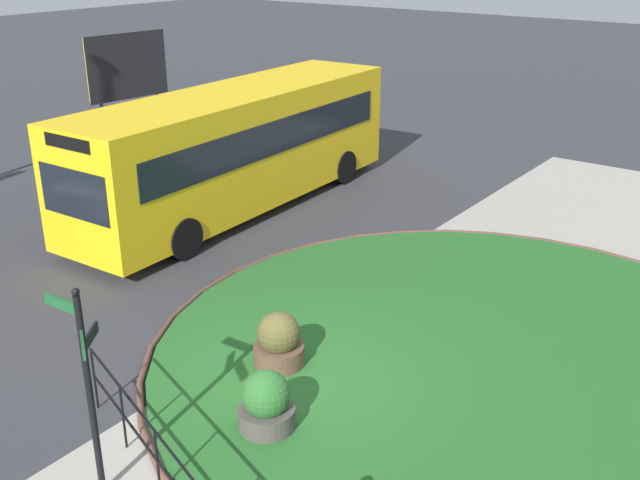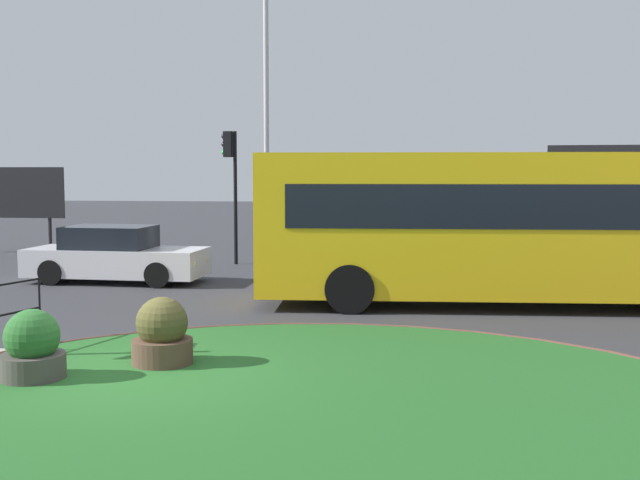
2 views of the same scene
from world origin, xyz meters
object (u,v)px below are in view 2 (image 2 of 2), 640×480
object	(u,v)px
car_near_lane	(115,256)
lamppost_tall	(266,102)
billboard_right	(602,185)
billboard_left	(5,194)
planter_kerbside	(32,351)
bus_yellow	(514,224)
traffic_light_near	(231,167)
planter_near_signpost	(162,337)

from	to	relation	value
car_near_lane	lamppost_tall	xyz separation A→B (m)	(3.11, 4.75, 4.27)
car_near_lane	billboard_right	distance (m)	15.25
car_near_lane	billboard_right	xyz separation A→B (m)	(13.62, 6.65, 1.73)
billboard_left	planter_kerbside	world-z (taller)	billboard_left
bus_yellow	billboard_left	bearing A→B (deg)	-31.35
car_near_lane	planter_kerbside	world-z (taller)	car_near_lane
traffic_light_near	planter_near_signpost	xyz separation A→B (m)	(1.84, -12.78, -2.47)
bus_yellow	billboard_right	bearing A→B (deg)	-115.75
bus_yellow	billboard_left	world-z (taller)	bus_yellow
billboard_left	planter_near_signpost	world-z (taller)	billboard_left
planter_near_signpost	lamppost_tall	bearing A→B (deg)	93.61
traffic_light_near	billboard_right	size ratio (longest dim) A/B	1.10
bus_yellow	car_near_lane	size ratio (longest dim) A/B	2.35
bus_yellow	billboard_right	distance (m)	9.94
bus_yellow	planter_kerbside	world-z (taller)	bus_yellow
billboard_left	planter_kerbside	size ratio (longest dim) A/B	4.22
traffic_light_near	lamppost_tall	xyz separation A→B (m)	(1.00, 0.54, 1.99)
billboard_right	bus_yellow	bearing A→B (deg)	-107.66
billboard_right	planter_kerbside	world-z (taller)	billboard_right
traffic_light_near	billboard_left	size ratio (longest dim) A/B	0.93
billboard_right	planter_kerbside	distance (m)	19.76
lamppost_tall	billboard_right	size ratio (longest dim) A/B	2.53
bus_yellow	planter_kerbside	xyz separation A→B (m)	(-7.21, -7.10, -1.27)
car_near_lane	planter_near_signpost	bearing A→B (deg)	-62.04
lamppost_tall	billboard_left	xyz separation A→B (m)	(-9.45, 1.66, -2.89)
car_near_lane	traffic_light_near	xyz separation A→B (m)	(2.11, 4.21, 2.28)
bus_yellow	planter_near_signpost	bearing A→B (deg)	44.41
traffic_light_near	billboard_left	bearing A→B (deg)	-6.33
planter_kerbside	planter_near_signpost	bearing A→B (deg)	33.55
car_near_lane	billboard_left	bearing A→B (deg)	137.89
traffic_light_near	lamppost_tall	world-z (taller)	lamppost_tall
traffic_light_near	lamppost_tall	size ratio (longest dim) A/B	0.44
car_near_lane	traffic_light_near	distance (m)	5.23
billboard_left	lamppost_tall	bearing A→B (deg)	-9.18
bus_yellow	lamppost_tall	distance (m)	10.26
bus_yellow	traffic_light_near	bearing A→B (deg)	-43.73
billboard_right	planter_near_signpost	distance (m)	18.13
lamppost_tall	planter_kerbside	world-z (taller)	lamppost_tall
lamppost_tall	planter_near_signpost	world-z (taller)	lamppost_tall
car_near_lane	billboard_right	world-z (taller)	billboard_right
car_near_lane	billboard_left	size ratio (longest dim) A/B	1.06
lamppost_tall	planter_kerbside	distance (m)	14.99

